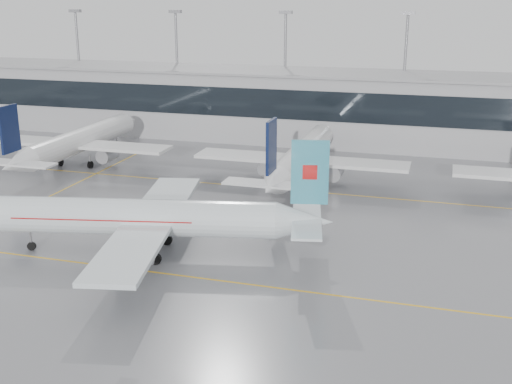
% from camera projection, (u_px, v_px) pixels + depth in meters
% --- Properties ---
extents(ground, '(320.00, 320.00, 0.00)m').
position_uv_depth(ground, '(219.00, 280.00, 58.80)').
color(ground, slate).
rests_on(ground, ground).
extents(taxi_line_main, '(120.00, 0.25, 0.01)m').
position_uv_depth(taxi_line_main, '(219.00, 280.00, 58.80)').
color(taxi_line_main, yellow).
rests_on(taxi_line_main, ground).
extents(taxi_line_north, '(120.00, 0.25, 0.01)m').
position_uv_depth(taxi_line_north, '(294.00, 190.00, 86.31)').
color(taxi_line_north, yellow).
rests_on(taxi_line_north, ground).
extents(taxi_line_cross, '(0.25, 60.00, 0.01)m').
position_uv_depth(taxi_line_cross, '(35.00, 203.00, 80.77)').
color(taxi_line_cross, yellow).
rests_on(taxi_line_cross, ground).
extents(terminal, '(180.00, 15.00, 12.00)m').
position_uv_depth(terminal, '(336.00, 108.00, 113.91)').
color(terminal, '#9A9A9D').
rests_on(terminal, ground).
extents(terminal_glass, '(180.00, 0.20, 5.00)m').
position_uv_depth(terminal_glass, '(329.00, 107.00, 106.55)').
color(terminal_glass, black).
rests_on(terminal_glass, ground).
extents(terminal_roof, '(182.00, 16.00, 0.40)m').
position_uv_depth(terminal_roof, '(338.00, 73.00, 112.11)').
color(terminal_roof, gray).
rests_on(terminal_roof, ground).
extents(light_masts, '(156.40, 1.00, 22.60)m').
position_uv_depth(light_masts, '(343.00, 63.00, 117.27)').
color(light_masts, gray).
rests_on(light_masts, ground).
extents(air_canada_jet, '(37.61, 30.79, 12.02)m').
position_uv_depth(air_canada_jet, '(148.00, 218.00, 63.83)').
color(air_canada_jet, silver).
rests_on(air_canada_jet, ground).
extents(parked_jet_b, '(29.64, 36.96, 11.72)m').
position_uv_depth(parked_jet_b, '(78.00, 142.00, 98.19)').
color(parked_jet_b, silver).
rests_on(parked_jet_b, ground).
extents(parked_jet_c, '(29.64, 36.96, 11.72)m').
position_uv_depth(parked_jet_c, '(301.00, 157.00, 88.61)').
color(parked_jet_c, silver).
rests_on(parked_jet_c, ground).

